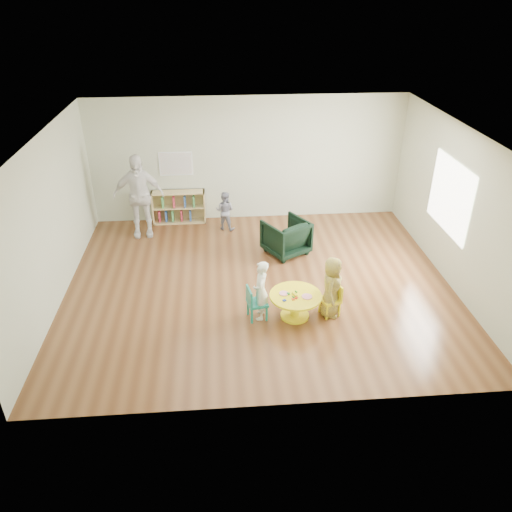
{
  "coord_description": "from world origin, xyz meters",
  "views": [
    {
      "loc": [
        -0.69,
        -7.77,
        4.95
      ],
      "look_at": [
        -0.08,
        -0.3,
        0.76
      ],
      "focal_mm": 35.0,
      "sensor_mm": 36.0,
      "label": 1
    }
  ],
  "objects_px": {
    "armchair": "(286,237)",
    "child_left": "(261,290)",
    "kid_chair_right": "(332,298)",
    "bookshelf": "(178,207)",
    "child_right": "(332,287)",
    "adult_caretaker": "(139,196)",
    "activity_table": "(295,302)",
    "kid_chair_left": "(255,302)",
    "toddler": "(225,211)"
  },
  "relations": [
    {
      "from": "kid_chair_right",
      "to": "armchair",
      "type": "distance_m",
      "value": 2.23
    },
    {
      "from": "kid_chair_left",
      "to": "child_right",
      "type": "bearing_deg",
      "value": 79.79
    },
    {
      "from": "activity_table",
      "to": "kid_chair_left",
      "type": "height_order",
      "value": "kid_chair_left"
    },
    {
      "from": "armchair",
      "to": "child_left",
      "type": "height_order",
      "value": "child_left"
    },
    {
      "from": "child_left",
      "to": "toddler",
      "type": "distance_m",
      "value": 3.43
    },
    {
      "from": "armchair",
      "to": "bookshelf",
      "type": "bearing_deg",
      "value": -67.08
    },
    {
      "from": "child_left",
      "to": "toddler",
      "type": "bearing_deg",
      "value": -163.0
    },
    {
      "from": "activity_table",
      "to": "bookshelf",
      "type": "height_order",
      "value": "bookshelf"
    },
    {
      "from": "activity_table",
      "to": "adult_caretaker",
      "type": "bearing_deg",
      "value": 131.12
    },
    {
      "from": "child_left",
      "to": "adult_caretaker",
      "type": "xyz_separation_m",
      "value": [
        -2.31,
        3.26,
        0.39
      ]
    },
    {
      "from": "armchair",
      "to": "child_right",
      "type": "bearing_deg",
      "value": 71.57
    },
    {
      "from": "kid_chair_right",
      "to": "bookshelf",
      "type": "bearing_deg",
      "value": 15.99
    },
    {
      "from": "activity_table",
      "to": "armchair",
      "type": "relative_size",
      "value": 1.08
    },
    {
      "from": "child_left",
      "to": "adult_caretaker",
      "type": "bearing_deg",
      "value": -135.94
    },
    {
      "from": "activity_table",
      "to": "bookshelf",
      "type": "xyz_separation_m",
      "value": [
        -2.12,
        3.91,
        0.07
      ]
    },
    {
      "from": "activity_table",
      "to": "toddler",
      "type": "xyz_separation_m",
      "value": [
        -1.06,
        3.44,
        0.14
      ]
    },
    {
      "from": "kid_chair_right",
      "to": "toddler",
      "type": "distance_m",
      "value": 3.8
    },
    {
      "from": "child_right",
      "to": "adult_caretaker",
      "type": "xyz_separation_m",
      "value": [
        -3.48,
        3.27,
        0.38
      ]
    },
    {
      "from": "kid_chair_right",
      "to": "adult_caretaker",
      "type": "relative_size",
      "value": 0.31
    },
    {
      "from": "bookshelf",
      "to": "child_left",
      "type": "bearing_deg",
      "value": -68.2
    },
    {
      "from": "armchair",
      "to": "toddler",
      "type": "height_order",
      "value": "toddler"
    },
    {
      "from": "kid_chair_right",
      "to": "child_right",
      "type": "bearing_deg",
      "value": 89.06
    },
    {
      "from": "bookshelf",
      "to": "armchair",
      "type": "distance_m",
      "value": 2.83
    },
    {
      "from": "kid_chair_left",
      "to": "child_right",
      "type": "distance_m",
      "value": 1.28
    },
    {
      "from": "kid_chair_right",
      "to": "toddler",
      "type": "xyz_separation_m",
      "value": [
        -1.69,
        3.4,
        0.14
      ]
    },
    {
      "from": "bookshelf",
      "to": "child_right",
      "type": "distance_m",
      "value": 4.74
    },
    {
      "from": "toddler",
      "to": "bookshelf",
      "type": "bearing_deg",
      "value": -3.82
    },
    {
      "from": "child_left",
      "to": "adult_caretaker",
      "type": "height_order",
      "value": "adult_caretaker"
    },
    {
      "from": "child_right",
      "to": "kid_chair_right",
      "type": "bearing_deg",
      "value": -52.67
    },
    {
      "from": "kid_chair_left",
      "to": "toddler",
      "type": "height_order",
      "value": "toddler"
    },
    {
      "from": "activity_table",
      "to": "child_left",
      "type": "relative_size",
      "value": 0.83
    },
    {
      "from": "child_left",
      "to": "bookshelf",
      "type": "bearing_deg",
      "value": -149.48
    },
    {
      "from": "armchair",
      "to": "adult_caretaker",
      "type": "distance_m",
      "value": 3.26
    },
    {
      "from": "kid_chair_left",
      "to": "child_left",
      "type": "relative_size",
      "value": 0.56
    },
    {
      "from": "armchair",
      "to": "adult_caretaker",
      "type": "xyz_separation_m",
      "value": [
        -3.02,
        1.09,
        0.55
      ]
    },
    {
      "from": "kid_chair_right",
      "to": "bookshelf",
      "type": "xyz_separation_m",
      "value": [
        -2.74,
        3.87,
        0.06
      ]
    },
    {
      "from": "armchair",
      "to": "child_right",
      "type": "relative_size",
      "value": 0.75
    },
    {
      "from": "armchair",
      "to": "adult_caretaker",
      "type": "bearing_deg",
      "value": -49.92
    },
    {
      "from": "bookshelf",
      "to": "child_right",
      "type": "relative_size",
      "value": 1.13
    },
    {
      "from": "kid_chair_left",
      "to": "bookshelf",
      "type": "height_order",
      "value": "bookshelf"
    },
    {
      "from": "kid_chair_left",
      "to": "kid_chair_right",
      "type": "bearing_deg",
      "value": 80.23
    },
    {
      "from": "toddler",
      "to": "kid_chair_right",
      "type": "bearing_deg",
      "value": 136.93
    },
    {
      "from": "child_right",
      "to": "armchair",
      "type": "bearing_deg",
      "value": 30.68
    },
    {
      "from": "armchair",
      "to": "child_left",
      "type": "bearing_deg",
      "value": 41.81
    },
    {
      "from": "bookshelf",
      "to": "child_right",
      "type": "bearing_deg",
      "value": -55.08
    },
    {
      "from": "kid_chair_left",
      "to": "adult_caretaker",
      "type": "distance_m",
      "value": 4.01
    },
    {
      "from": "activity_table",
      "to": "toddler",
      "type": "bearing_deg",
      "value": 107.2
    },
    {
      "from": "armchair",
      "to": "child_right",
      "type": "height_order",
      "value": "child_right"
    },
    {
      "from": "kid_chair_right",
      "to": "child_right",
      "type": "height_order",
      "value": "child_right"
    },
    {
      "from": "child_left",
      "to": "child_right",
      "type": "relative_size",
      "value": 0.98
    }
  ]
}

